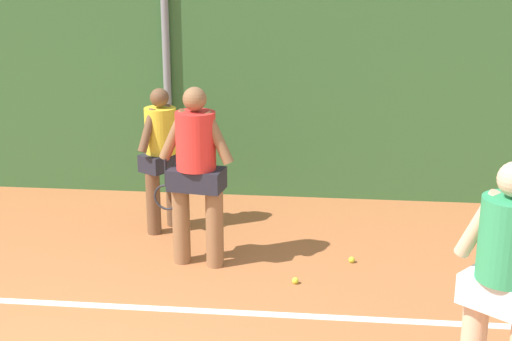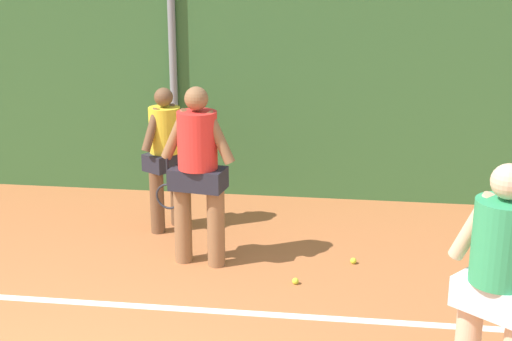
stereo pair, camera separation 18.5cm
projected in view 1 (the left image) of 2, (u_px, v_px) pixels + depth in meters
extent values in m
plane|color=#B76638|center=(84.00, 323.00, 6.56)|extent=(25.29, 25.29, 0.00)
cube|color=#386633|center=(170.00, 63.00, 9.67)|extent=(16.44, 0.25, 3.52)
cylinder|color=gray|center=(167.00, 63.00, 9.49)|extent=(0.10, 0.10, 3.59)
cube|color=white|center=(96.00, 305.00, 6.88)|extent=(12.01, 0.10, 0.01)
cube|color=white|center=(503.00, 294.00, 5.05)|extent=(0.63, 0.60, 0.22)
cylinder|color=#339E60|center=(509.00, 239.00, 4.93)|extent=(0.40, 0.40, 0.59)
cylinder|color=beige|center=(479.00, 224.00, 5.08)|extent=(0.29, 0.26, 0.57)
cylinder|color=#8C603D|center=(215.00, 229.00, 7.63)|extent=(0.19, 0.19, 0.84)
cylinder|color=#8C603D|center=(181.00, 225.00, 7.73)|extent=(0.19, 0.19, 0.84)
cube|color=#23232D|center=(197.00, 179.00, 7.53)|extent=(0.60, 0.41, 0.22)
cylinder|color=red|center=(196.00, 141.00, 7.41)|extent=(0.41, 0.41, 0.59)
sphere|color=#8C603D|center=(195.00, 99.00, 7.28)|extent=(0.24, 0.24, 0.24)
cylinder|color=#8C603D|center=(217.00, 138.00, 7.34)|extent=(0.34, 0.15, 0.56)
cylinder|color=#8C603D|center=(174.00, 135.00, 7.45)|extent=(0.34, 0.15, 0.56)
cylinder|color=black|center=(166.00, 173.00, 7.54)|extent=(0.03, 0.03, 0.28)
torus|color=#26262B|center=(167.00, 197.00, 7.62)|extent=(0.28, 0.07, 0.28)
cylinder|color=brown|center=(153.00, 203.00, 8.53)|extent=(0.17, 0.17, 0.75)
cylinder|color=brown|center=(173.00, 196.00, 8.78)|extent=(0.17, 0.17, 0.75)
cube|color=#23232D|center=(162.00, 161.00, 8.52)|extent=(0.51, 0.58, 0.20)
cylinder|color=yellow|center=(161.00, 131.00, 8.41)|extent=(0.37, 0.37, 0.53)
sphere|color=brown|center=(159.00, 98.00, 8.30)|extent=(0.22, 0.22, 0.22)
cylinder|color=brown|center=(148.00, 131.00, 8.24)|extent=(0.21, 0.27, 0.51)
cylinder|color=brown|center=(173.00, 124.00, 8.56)|extent=(0.21, 0.27, 0.51)
sphere|color=#CCDB33|center=(295.00, 281.00, 7.32)|extent=(0.07, 0.07, 0.07)
sphere|color=#CCDB33|center=(352.00, 260.00, 7.81)|extent=(0.07, 0.07, 0.07)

